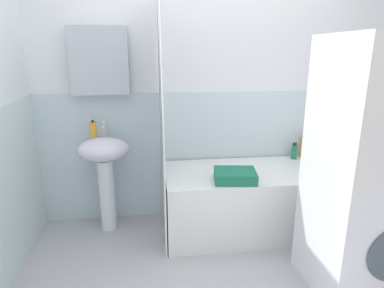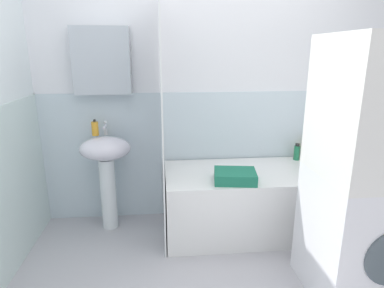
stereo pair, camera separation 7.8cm
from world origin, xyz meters
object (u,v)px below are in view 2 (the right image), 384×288
Objects in this scene: bathtub at (255,201)px; soap_dispenser at (95,128)px; lotion_bottle at (319,147)px; sink at (106,162)px; conditioner_bottle at (307,148)px; body_wash_bottle at (297,152)px; towel_folded at (235,176)px; washer_dryer_stack at (370,176)px.

soap_dispenser is at bearing 169.95° from bathtub.
sink is at bearing -176.50° from lotion_bottle.
body_wash_bottle is (-0.11, -0.04, -0.03)m from conditioner_bottle.
bathtub is at bearing -7.42° from sink.
conditioner_bottle reaches higher than towel_folded.
bathtub is 4.84× the size of towel_folded.
bathtub is at bearing 40.63° from towel_folded.
washer_dryer_stack is at bearing -96.49° from conditioner_bottle.
washer_dryer_stack is at bearing -102.37° from lotion_bottle.
sink is 1.88m from conditioner_bottle.
soap_dispenser is 0.63× the size of lotion_bottle.
body_wash_bottle is (0.46, 0.27, 0.35)m from bathtub.
bathtub is 0.96× the size of washer_dryer_stack.
towel_folded is (-0.24, -0.21, 0.32)m from bathtub.
washer_dryer_stack is at bearing -62.25° from bathtub.
lotion_bottle is 1.42× the size of body_wash_bottle.
soap_dispenser is 0.68× the size of conditioner_bottle.
conditioner_bottle is (0.57, 0.30, 0.38)m from bathtub.
sink is at bearing 172.58° from bathtub.
washer_dryer_stack reaches higher than body_wash_bottle.
towel_folded is 0.20× the size of washer_dryer_stack.
bathtub is at bearing -150.14° from body_wash_bottle.
body_wash_bottle is at bearing -173.37° from lotion_bottle.
lotion_bottle reaches higher than body_wash_bottle.
sink is at bearing -41.47° from soap_dispenser.
soap_dispenser is 1.87m from body_wash_bottle.
soap_dispenser is 0.44× the size of towel_folded.
towel_folded reaches higher than bathtub.
bathtub is 1.10m from washer_dryer_stack.
conditioner_bottle is (-0.12, 0.01, -0.01)m from lotion_bottle.
soap_dispenser is at bearing -179.42° from body_wash_bottle.
washer_dryer_stack is (1.75, -1.01, 0.20)m from sink.
soap_dispenser reaches higher than lotion_bottle.
body_wash_bottle reaches higher than bathtub.
body_wash_bottle is at bearing 0.58° from soap_dispenser.
washer_dryer_stack reaches higher than conditioner_bottle.
body_wash_bottle is at bearing -161.61° from conditioner_bottle.
bathtub is 0.64m from body_wash_bottle.
conditioner_bottle reaches higher than body_wash_bottle.
washer_dryer_stack is at bearing -30.11° from sink.
soap_dispenser is 1.55m from bathtub.
sink is 3.72× the size of lotion_bottle.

